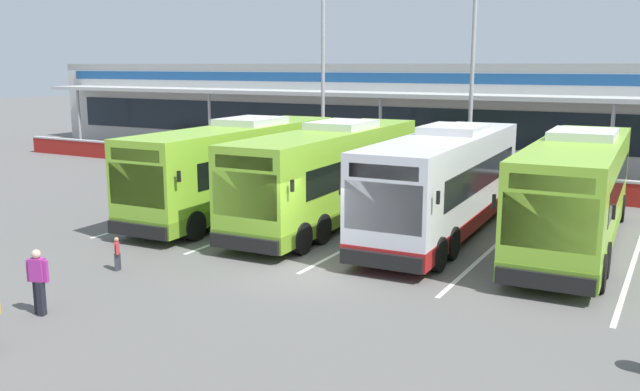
% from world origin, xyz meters
% --- Properties ---
extents(ground_plane, '(200.00, 200.00, 0.00)m').
position_xyz_m(ground_plane, '(0.00, 0.00, 0.00)').
color(ground_plane, '#605E5B').
extents(terminal_building, '(70.00, 13.00, 6.00)m').
position_xyz_m(terminal_building, '(-0.00, 26.91, 3.01)').
color(terminal_building, silver).
rests_on(terminal_building, ground).
extents(red_barrier_wall, '(60.00, 0.40, 1.10)m').
position_xyz_m(red_barrier_wall, '(0.00, 14.50, 0.56)').
color(red_barrier_wall, maroon).
rests_on(red_barrier_wall, ground).
extents(coach_bus_leftmost, '(3.23, 12.23, 3.78)m').
position_xyz_m(coach_bus_leftmost, '(-6.40, 5.61, 1.79)').
color(coach_bus_leftmost, '#8CC633').
rests_on(coach_bus_leftmost, ground).
extents(coach_bus_left_centre, '(3.23, 12.23, 3.78)m').
position_xyz_m(coach_bus_left_centre, '(-2.32, 5.92, 1.79)').
color(coach_bus_left_centre, '#8CC633').
rests_on(coach_bus_left_centre, ground).
extents(coach_bus_centre, '(3.23, 12.23, 3.78)m').
position_xyz_m(coach_bus_centre, '(2.07, 6.29, 1.79)').
color(coach_bus_centre, silver).
rests_on(coach_bus_centre, ground).
extents(coach_bus_right_centre, '(3.23, 12.23, 3.78)m').
position_xyz_m(coach_bus_right_centre, '(6.44, 6.63, 1.79)').
color(coach_bus_right_centre, '#8CC633').
rests_on(coach_bus_right_centre, ground).
extents(bay_stripe_far_west, '(0.14, 13.00, 0.01)m').
position_xyz_m(bay_stripe_far_west, '(-8.40, 6.00, 0.00)').
color(bay_stripe_far_west, silver).
rests_on(bay_stripe_far_west, ground).
extents(bay_stripe_west, '(0.14, 13.00, 0.01)m').
position_xyz_m(bay_stripe_west, '(-4.20, 6.00, 0.00)').
color(bay_stripe_west, silver).
rests_on(bay_stripe_west, ground).
extents(bay_stripe_mid_west, '(0.14, 13.00, 0.01)m').
position_xyz_m(bay_stripe_mid_west, '(0.00, 6.00, 0.00)').
color(bay_stripe_mid_west, silver).
rests_on(bay_stripe_mid_west, ground).
extents(bay_stripe_centre, '(0.14, 13.00, 0.01)m').
position_xyz_m(bay_stripe_centre, '(4.20, 6.00, 0.00)').
color(bay_stripe_centre, silver).
rests_on(bay_stripe_centre, ground).
extents(bay_stripe_mid_east, '(0.14, 13.00, 0.01)m').
position_xyz_m(bay_stripe_mid_east, '(8.40, 6.00, 0.00)').
color(bay_stripe_mid_east, silver).
rests_on(bay_stripe_mid_east, ground).
extents(pedestrian_in_dark_coat, '(0.54, 0.31, 1.62)m').
position_xyz_m(pedestrian_in_dark_coat, '(-3.82, -6.23, 0.87)').
color(pedestrian_in_dark_coat, black).
rests_on(pedestrian_in_dark_coat, ground).
extents(pedestrian_child, '(0.29, 0.26, 1.00)m').
position_xyz_m(pedestrian_child, '(-4.80, -2.75, 0.54)').
color(pedestrian_child, '#33333D').
rests_on(pedestrian_child, ground).
extents(lamp_post_west, '(3.24, 0.28, 11.00)m').
position_xyz_m(lamp_post_west, '(-8.51, 16.61, 6.29)').
color(lamp_post_west, '#9E9EA3').
rests_on(lamp_post_west, ground).
extents(lamp_post_centre, '(3.24, 0.28, 11.00)m').
position_xyz_m(lamp_post_centre, '(0.04, 16.04, 6.29)').
color(lamp_post_centre, '#9E9EA3').
rests_on(lamp_post_centre, ground).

